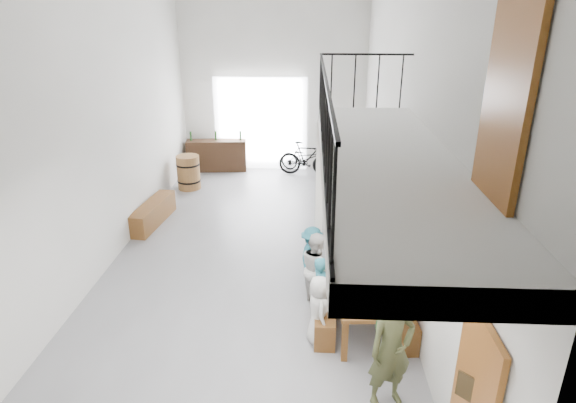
# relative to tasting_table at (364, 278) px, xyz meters

# --- Properties ---
(floor) EXTENTS (12.00, 12.00, 0.00)m
(floor) POSITION_rel_tasting_table_xyz_m (-2.01, 1.86, -0.71)
(floor) COLOR gray
(floor) RESTS_ON ground
(room_walls) EXTENTS (12.00, 12.00, 12.00)m
(room_walls) POSITION_rel_tasting_table_xyz_m (-2.01, 1.86, 2.85)
(room_walls) COLOR white
(room_walls) RESTS_ON ground
(gateway_portal) EXTENTS (2.80, 0.08, 2.80)m
(gateway_portal) POSITION_rel_tasting_table_xyz_m (-2.41, 7.80, 0.69)
(gateway_portal) COLOR white
(gateway_portal) RESTS_ON ground
(right_wall_decor) EXTENTS (0.07, 8.28, 5.07)m
(right_wall_decor) POSITION_rel_tasting_table_xyz_m (0.69, -0.01, 1.04)
(right_wall_decor) COLOR brown
(right_wall_decor) RESTS_ON ground
(balcony) EXTENTS (1.52, 5.62, 4.00)m
(balcony) POSITION_rel_tasting_table_xyz_m (-0.03, -1.27, 2.26)
(balcony) COLOR white
(balcony) RESTS_ON ground
(tasting_table) EXTENTS (1.14, 2.49, 0.79)m
(tasting_table) POSITION_rel_tasting_table_xyz_m (0.00, 0.00, 0.00)
(tasting_table) COLOR brown
(tasting_table) RESTS_ON ground
(bench_inner) EXTENTS (0.32, 1.93, 0.44)m
(bench_inner) POSITION_rel_tasting_table_xyz_m (-0.62, 0.02, -0.48)
(bench_inner) COLOR brown
(bench_inner) RESTS_ON ground
(bench_wall) EXTENTS (0.41, 1.94, 0.44)m
(bench_wall) POSITION_rel_tasting_table_xyz_m (0.52, -0.03, -0.48)
(bench_wall) COLOR brown
(bench_wall) RESTS_ON ground
(tableware) EXTENTS (0.60, 1.63, 0.35)m
(tableware) POSITION_rel_tasting_table_xyz_m (-0.03, 0.38, 0.22)
(tableware) COLOR black
(tableware) RESTS_ON tasting_table
(side_bench) EXTENTS (0.60, 1.83, 0.51)m
(side_bench) POSITION_rel_tasting_table_xyz_m (-4.51, 3.46, -0.45)
(side_bench) COLOR brown
(side_bench) RESTS_ON ground
(oak_barrel) EXTENTS (0.64, 0.64, 0.94)m
(oak_barrel) POSITION_rel_tasting_table_xyz_m (-4.24, 5.84, -0.24)
(oak_barrel) COLOR brown
(oak_barrel) RESTS_ON ground
(serving_counter) EXTENTS (1.84, 0.68, 0.95)m
(serving_counter) POSITION_rel_tasting_table_xyz_m (-3.76, 7.51, -0.23)
(serving_counter) COLOR #362011
(serving_counter) RESTS_ON ground
(counter_bottles) EXTENTS (1.55, 0.21, 0.28)m
(counter_bottles) POSITION_rel_tasting_table_xyz_m (-3.76, 7.52, 0.38)
(counter_bottles) COLOR black
(counter_bottles) RESTS_ON serving_counter
(guest_left_a) EXTENTS (0.43, 0.58, 1.09)m
(guest_left_a) POSITION_rel_tasting_table_xyz_m (-0.72, -0.65, -0.16)
(guest_left_a) COLOR silver
(guest_left_a) RESTS_ON ground
(guest_left_b) EXTENTS (0.40, 0.49, 1.17)m
(guest_left_b) POSITION_rel_tasting_table_xyz_m (-0.68, -0.21, -0.12)
(guest_left_b) COLOR #246878
(guest_left_b) RESTS_ON ground
(guest_left_c) EXTENTS (0.64, 0.73, 1.27)m
(guest_left_c) POSITION_rel_tasting_table_xyz_m (-0.75, 0.41, -0.07)
(guest_left_c) COLOR silver
(guest_left_c) RESTS_ON ground
(guest_left_d) EXTENTS (0.63, 0.81, 1.11)m
(guest_left_d) POSITION_rel_tasting_table_xyz_m (-0.83, 0.99, -0.15)
(guest_left_d) COLOR #246878
(guest_left_d) RESTS_ON ground
(guest_right_a) EXTENTS (0.39, 0.66, 1.05)m
(guest_right_a) POSITION_rel_tasting_table_xyz_m (0.53, -0.60, -0.18)
(guest_right_a) COLOR #B42E1E
(guest_right_a) RESTS_ON ground
(guest_right_b) EXTENTS (0.60, 1.08, 1.11)m
(guest_right_b) POSITION_rel_tasting_table_xyz_m (0.62, 0.12, -0.15)
(guest_right_b) COLOR black
(guest_right_b) RESTS_ON ground
(guest_right_c) EXTENTS (0.44, 0.59, 1.10)m
(guest_right_c) POSITION_rel_tasting_table_xyz_m (0.59, 0.74, -0.16)
(guest_right_c) COLOR silver
(guest_right_c) RESTS_ON ground
(host_standing) EXTENTS (0.70, 0.58, 1.63)m
(host_standing) POSITION_rel_tasting_table_xyz_m (0.14, -1.83, 0.11)
(host_standing) COLOR #464C2B
(host_standing) RESTS_ON ground
(potted_plant) EXTENTS (0.45, 0.40, 0.45)m
(potted_plant) POSITION_rel_tasting_table_xyz_m (0.44, 2.29, -0.48)
(potted_plant) COLOR #184417
(potted_plant) RESTS_ON ground
(bicycle_near) EXTENTS (1.70, 1.18, 0.85)m
(bicycle_near) POSITION_rel_tasting_table_xyz_m (-1.04, 7.46, -0.28)
(bicycle_near) COLOR black
(bicycle_near) RESTS_ON ground
(bicycle_far) EXTENTS (1.73, 0.63, 1.02)m
(bicycle_far) POSITION_rel_tasting_table_xyz_m (-0.98, 7.19, -0.20)
(bicycle_far) COLOR black
(bicycle_far) RESTS_ON ground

